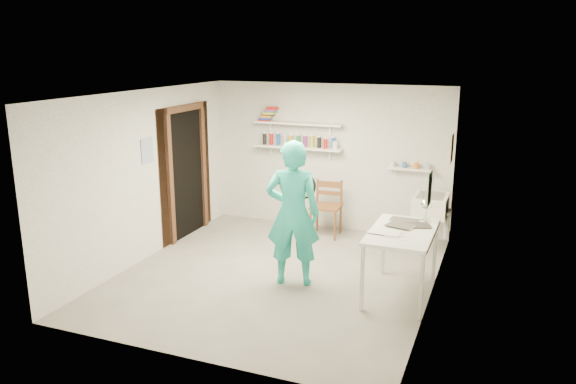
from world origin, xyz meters
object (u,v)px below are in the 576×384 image
(wooden_chair, at_px, (326,207))
(man, at_px, (293,213))
(work_table, at_px, (401,263))
(wall_clock, at_px, (303,186))
(belfast_sink, at_px, (431,205))
(desk_lamp, at_px, (427,204))

(wooden_chair, bearing_deg, man, -87.46)
(work_table, bearing_deg, wooden_chair, 130.13)
(wall_clock, bearing_deg, belfast_sink, 34.94)
(belfast_sink, xyz_separation_m, desk_lamp, (0.10, -1.23, 0.35))
(wooden_chair, bearing_deg, desk_lamp, -39.61)
(work_table, relative_size, desk_lamp, 8.00)
(wall_clock, height_order, wooden_chair, wall_clock)
(wooden_chair, xyz_separation_m, work_table, (1.52, -1.81, -0.08))
(wall_clock, relative_size, work_table, 0.27)
(work_table, height_order, desk_lamp, desk_lamp)
(man, relative_size, wooden_chair, 1.91)
(wooden_chair, distance_m, work_table, 2.37)
(belfast_sink, bearing_deg, wooden_chair, 177.36)
(man, distance_m, work_table, 1.46)
(desk_lamp, bearing_deg, belfast_sink, 94.42)
(man, xyz_separation_m, work_table, (1.35, 0.13, -0.52))
(wall_clock, distance_m, work_table, 1.54)
(wall_clock, xyz_separation_m, wooden_chair, (-0.23, 1.73, -0.76))
(man, xyz_separation_m, wall_clock, (0.06, 0.21, 0.31))
(belfast_sink, distance_m, wooden_chair, 1.65)
(wooden_chair, height_order, desk_lamp, desk_lamp)
(man, distance_m, desk_lamp, 1.69)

